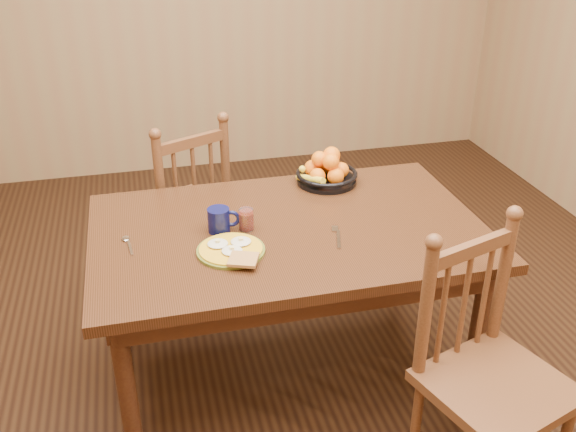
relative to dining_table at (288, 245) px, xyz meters
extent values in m
cube|color=black|center=(0.00, 0.00, -0.67)|extent=(4.50, 5.00, 0.01)
cube|color=black|center=(0.00, 0.00, 0.06)|extent=(1.60, 1.00, 0.04)
cube|color=black|center=(0.00, 0.42, -0.01)|extent=(1.40, 0.04, 0.10)
cube|color=black|center=(0.00, -0.42, -0.01)|extent=(1.40, 0.04, 0.10)
cube|color=black|center=(0.72, 0.00, -0.01)|extent=(0.04, 0.84, 0.10)
cube|color=black|center=(-0.72, 0.00, -0.01)|extent=(0.04, 0.84, 0.10)
cylinder|color=black|center=(-0.70, -0.40, -0.31)|extent=(0.07, 0.07, 0.70)
cylinder|color=black|center=(0.70, -0.40, -0.31)|extent=(0.07, 0.07, 0.70)
cylinder|color=black|center=(-0.70, 0.40, -0.31)|extent=(0.07, 0.07, 0.70)
cylinder|color=black|center=(0.70, 0.40, -0.31)|extent=(0.07, 0.07, 0.70)
cube|color=#462815|center=(-0.40, 0.81, -0.20)|extent=(0.59, 0.58, 0.04)
cylinder|color=#462815|center=(-0.30, 1.05, -0.44)|extent=(0.04, 0.04, 0.44)
cylinder|color=#462815|center=(-0.64, 0.89, -0.44)|extent=(0.04, 0.04, 0.44)
cylinder|color=#462815|center=(-0.16, 0.73, -0.44)|extent=(0.04, 0.04, 0.44)
cylinder|color=#462815|center=(-0.49, 0.58, -0.44)|extent=(0.04, 0.04, 0.44)
cylinder|color=#462815|center=(-0.15, 0.71, 0.06)|extent=(0.05, 0.05, 0.53)
cylinder|color=#462815|center=(-0.48, 0.56, 0.06)|extent=(0.05, 0.05, 0.53)
cylinder|color=#462815|center=(-0.32, 0.64, 0.01)|extent=(0.02, 0.02, 0.41)
cube|color=#462815|center=(-0.32, 0.64, 0.25)|extent=(0.35, 0.18, 0.05)
cube|color=#462815|center=(0.55, -0.79, -0.20)|extent=(0.57, 0.55, 0.04)
cylinder|color=#462815|center=(0.32, -0.68, -0.44)|extent=(0.04, 0.04, 0.44)
cylinder|color=#462815|center=(0.67, -0.56, -0.44)|extent=(0.04, 0.04, 0.44)
cylinder|color=#462815|center=(0.31, -0.66, 0.07)|extent=(0.05, 0.05, 0.54)
cylinder|color=#462815|center=(0.67, -0.54, 0.07)|extent=(0.05, 0.05, 0.54)
cylinder|color=#462815|center=(0.49, -0.60, 0.02)|extent=(0.02, 0.02, 0.41)
cube|color=#462815|center=(0.49, -0.60, 0.26)|extent=(0.36, 0.14, 0.05)
cylinder|color=#59601E|center=(-0.26, -0.14, 0.09)|extent=(0.26, 0.26, 0.01)
cylinder|color=gold|center=(-0.26, -0.14, 0.10)|extent=(0.24, 0.24, 0.01)
ellipsoid|color=silver|center=(-0.31, -0.11, 0.11)|extent=(0.08, 0.08, 0.01)
cube|color=#F2E08C|center=(-0.31, -0.11, 0.12)|extent=(0.02, 0.02, 0.01)
ellipsoid|color=silver|center=(-0.22, -0.11, 0.11)|extent=(0.08, 0.08, 0.01)
cube|color=#F2E08C|center=(-0.22, -0.11, 0.12)|extent=(0.02, 0.02, 0.01)
ellipsoid|color=silver|center=(-0.26, -0.17, 0.11)|extent=(0.08, 0.08, 0.01)
cube|color=#F2E08C|center=(-0.26, -0.17, 0.12)|extent=(0.02, 0.02, 0.01)
cube|color=brown|center=(-0.23, -0.25, 0.11)|extent=(0.13, 0.13, 0.01)
cube|color=silver|center=(0.17, -0.15, 0.09)|extent=(0.05, 0.14, 0.00)
cube|color=silver|center=(0.18, -0.07, 0.09)|extent=(0.04, 0.05, 0.00)
cube|color=silver|center=(-0.64, -0.02, 0.09)|extent=(0.02, 0.12, 0.00)
ellipsoid|color=silver|center=(-0.65, 0.05, 0.09)|extent=(0.03, 0.04, 0.01)
cylinder|color=#090C36|center=(-0.28, 0.03, 0.13)|extent=(0.09, 0.09, 0.10)
torus|color=#090C36|center=(-0.23, 0.03, 0.13)|extent=(0.07, 0.03, 0.07)
cylinder|color=black|center=(-0.28, 0.03, 0.18)|extent=(0.08, 0.08, 0.00)
cylinder|color=silver|center=(-0.17, 0.02, 0.13)|extent=(0.06, 0.06, 0.09)
cylinder|color=maroon|center=(-0.17, 0.02, 0.12)|extent=(0.05, 0.05, 0.07)
cylinder|color=black|center=(0.28, 0.38, 0.09)|extent=(0.28, 0.28, 0.02)
torus|color=black|center=(0.28, 0.38, 0.13)|extent=(0.29, 0.29, 0.02)
cylinder|color=black|center=(0.28, 0.38, 0.09)|extent=(0.10, 0.10, 0.01)
sphere|color=orange|center=(0.35, 0.38, 0.14)|extent=(0.07, 0.07, 0.07)
sphere|color=orange|center=(0.30, 0.45, 0.14)|extent=(0.08, 0.08, 0.08)
sphere|color=orange|center=(0.22, 0.42, 0.15)|extent=(0.08, 0.08, 0.08)
sphere|color=orange|center=(0.22, 0.34, 0.14)|extent=(0.07, 0.07, 0.07)
sphere|color=orange|center=(0.30, 0.31, 0.14)|extent=(0.08, 0.08, 0.08)
sphere|color=orange|center=(0.31, 0.41, 0.21)|extent=(0.08, 0.08, 0.08)
sphere|color=orange|center=(0.25, 0.39, 0.20)|extent=(0.07, 0.07, 0.07)
sphere|color=orange|center=(0.29, 0.34, 0.21)|extent=(0.08, 0.08, 0.08)
cylinder|color=yellow|center=(0.19, 0.34, 0.13)|extent=(0.10, 0.17, 0.07)
camera|label=1|loc=(-0.55, -2.25, 1.35)|focal=40.00mm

